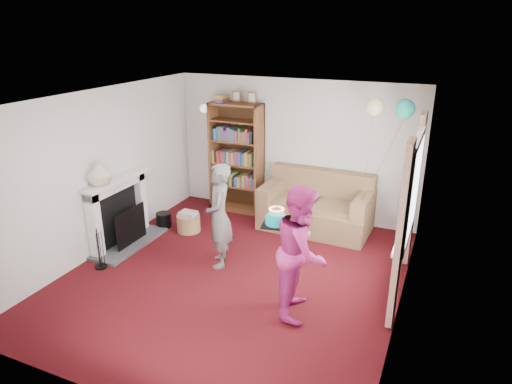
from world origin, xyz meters
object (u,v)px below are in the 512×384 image
at_px(bookcase, 237,159).
at_px(person_magenta, 302,251).
at_px(birthday_cake, 276,220).
at_px(person_striped, 219,216).
at_px(sofa, 317,208).

bearing_deg(bookcase, person_magenta, -51.32).
height_order(person_magenta, birthday_cake, person_magenta).
height_order(person_striped, birthday_cake, person_striped).
distance_m(person_striped, birthday_cake, 1.21).
xyz_separation_m(sofa, person_striped, (-0.93, -1.84, 0.42)).
bearing_deg(sofa, birthday_cake, -84.90).
height_order(bookcase, birthday_cake, bookcase).
bearing_deg(sofa, person_striped, -114.95).
relative_size(person_striped, birthday_cake, 4.64).
xyz_separation_m(person_magenta, birthday_cake, (-0.39, 0.16, 0.27)).
bearing_deg(person_magenta, birthday_cake, 57.50).
height_order(bookcase, sofa, bookcase).
bearing_deg(person_striped, birthday_cake, 39.75).
height_order(sofa, birthday_cake, birthday_cake).
bearing_deg(sofa, person_magenta, -76.22).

